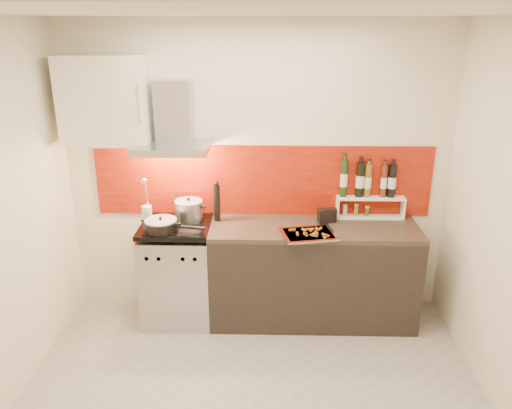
{
  "coord_description": "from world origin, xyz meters",
  "views": [
    {
      "loc": [
        0.09,
        -2.88,
        2.54
      ],
      "look_at": [
        0.0,
        0.95,
        1.15
      ],
      "focal_mm": 35.0,
      "sensor_mm": 36.0,
      "label": 1
    }
  ],
  "objects_px": {
    "range_stove": "(178,273)",
    "saute_pan": "(162,225)",
    "stock_pot": "(189,210)",
    "baking_tray": "(309,234)",
    "counter": "(312,273)",
    "pepper_mill": "(217,202)"
  },
  "relations": [
    {
      "from": "saute_pan",
      "to": "baking_tray",
      "type": "height_order",
      "value": "saute_pan"
    },
    {
      "from": "counter",
      "to": "baking_tray",
      "type": "distance_m",
      "value": 0.51
    },
    {
      "from": "saute_pan",
      "to": "stock_pot",
      "type": "bearing_deg",
      "value": 51.54
    },
    {
      "from": "counter",
      "to": "stock_pot",
      "type": "distance_m",
      "value": 1.23
    },
    {
      "from": "stock_pot",
      "to": "pepper_mill",
      "type": "distance_m",
      "value": 0.26
    },
    {
      "from": "stock_pot",
      "to": "baking_tray",
      "type": "distance_m",
      "value": 1.08
    },
    {
      "from": "counter",
      "to": "range_stove",
      "type": "bearing_deg",
      "value": -179.77
    },
    {
      "from": "pepper_mill",
      "to": "range_stove",
      "type": "bearing_deg",
      "value": -160.7
    },
    {
      "from": "pepper_mill",
      "to": "baking_tray",
      "type": "relative_size",
      "value": 0.73
    },
    {
      "from": "range_stove",
      "to": "saute_pan",
      "type": "xyz_separation_m",
      "value": [
        -0.09,
        -0.14,
        0.52
      ]
    },
    {
      "from": "stock_pot",
      "to": "pepper_mill",
      "type": "relative_size",
      "value": 0.68
    },
    {
      "from": "stock_pot",
      "to": "saute_pan",
      "type": "relative_size",
      "value": 0.48
    },
    {
      "from": "counter",
      "to": "baking_tray",
      "type": "height_order",
      "value": "baking_tray"
    },
    {
      "from": "counter",
      "to": "stock_pot",
      "type": "bearing_deg",
      "value": 174.85
    },
    {
      "from": "counter",
      "to": "stock_pot",
      "type": "relative_size",
      "value": 7.31
    },
    {
      "from": "range_stove",
      "to": "stock_pot",
      "type": "height_order",
      "value": "stock_pot"
    },
    {
      "from": "pepper_mill",
      "to": "baking_tray",
      "type": "distance_m",
      "value": 0.86
    },
    {
      "from": "range_stove",
      "to": "baking_tray",
      "type": "distance_m",
      "value": 1.25
    },
    {
      "from": "counter",
      "to": "saute_pan",
      "type": "bearing_deg",
      "value": -173.62
    },
    {
      "from": "stock_pot",
      "to": "saute_pan",
      "type": "bearing_deg",
      "value": -128.46
    },
    {
      "from": "stock_pot",
      "to": "saute_pan",
      "type": "xyz_separation_m",
      "value": [
        -0.19,
        -0.24,
        -0.04
      ]
    },
    {
      "from": "counter",
      "to": "saute_pan",
      "type": "relative_size",
      "value": 3.48
    }
  ]
}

